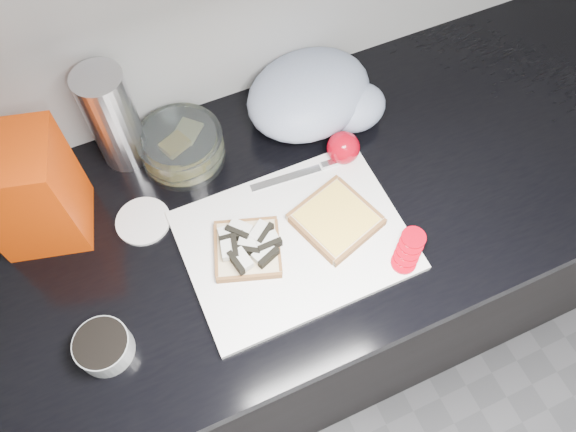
% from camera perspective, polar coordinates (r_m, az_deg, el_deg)
% --- Properties ---
extents(base_cabinet, '(3.50, 0.60, 0.86)m').
position_cam_1_polar(base_cabinet, '(1.49, -4.36, -9.58)').
color(base_cabinet, black).
rests_on(base_cabinet, ground).
extents(countertop, '(3.50, 0.64, 0.04)m').
position_cam_1_polar(countertop, '(1.08, -5.96, -1.54)').
color(countertop, black).
rests_on(countertop, base_cabinet).
extents(cutting_board, '(0.40, 0.30, 0.01)m').
position_cam_1_polar(cutting_board, '(1.03, 0.68, -2.51)').
color(cutting_board, white).
rests_on(cutting_board, countertop).
extents(bread_left, '(0.15, 0.15, 0.04)m').
position_cam_1_polar(bread_left, '(1.01, -4.13, -3.19)').
color(bread_left, beige).
rests_on(bread_left, cutting_board).
extents(bread_right, '(0.17, 0.17, 0.02)m').
position_cam_1_polar(bread_right, '(1.04, 4.89, -0.36)').
color(bread_right, beige).
rests_on(bread_right, cutting_board).
extents(tomato_slices, '(0.09, 0.09, 0.02)m').
position_cam_1_polar(tomato_slices, '(1.03, 12.15, -3.39)').
color(tomato_slices, '#AE0413').
rests_on(tomato_slices, cutting_board).
extents(knife, '(0.21, 0.03, 0.01)m').
position_cam_1_polar(knife, '(1.10, 2.84, 4.85)').
color(knife, silver).
rests_on(knife, cutting_board).
extents(seed_tub, '(0.09, 0.09, 0.05)m').
position_cam_1_polar(seed_tub, '(0.99, -18.24, -12.45)').
color(seed_tub, '#979B9B').
rests_on(seed_tub, countertop).
extents(tub_lid, '(0.13, 0.13, 0.01)m').
position_cam_1_polar(tub_lid, '(1.09, -14.50, -0.50)').
color(tub_lid, white).
rests_on(tub_lid, countertop).
extents(glass_bowl, '(0.17, 0.17, 0.07)m').
position_cam_1_polar(glass_bowl, '(1.13, -10.72, 6.92)').
color(glass_bowl, silver).
rests_on(glass_bowl, countertop).
extents(bread_bag, '(0.18, 0.17, 0.23)m').
position_cam_1_polar(bread_bag, '(1.05, -24.83, 2.26)').
color(bread_bag, '#F14804').
rests_on(bread_bag, countertop).
extents(steel_canister, '(0.09, 0.09, 0.22)m').
position_cam_1_polar(steel_canister, '(1.10, -17.34, 9.42)').
color(steel_canister, silver).
rests_on(steel_canister, countertop).
extents(grocery_bag, '(0.31, 0.27, 0.12)m').
position_cam_1_polar(grocery_bag, '(1.16, 2.82, 12.10)').
color(grocery_bag, '#9DA5C2').
rests_on(grocery_bag, countertop).
extents(whole_tomatoes, '(0.07, 0.07, 0.07)m').
position_cam_1_polar(whole_tomatoes, '(1.12, 5.64, 6.91)').
color(whole_tomatoes, '#AE0413').
rests_on(whole_tomatoes, countertop).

